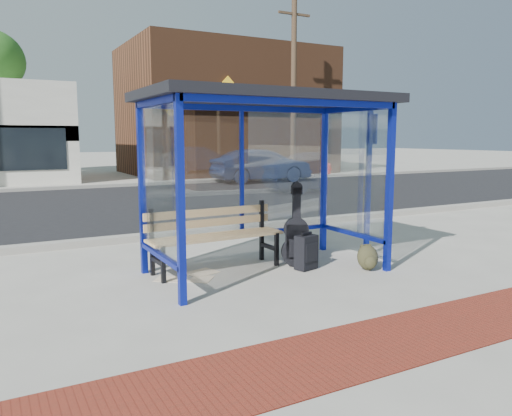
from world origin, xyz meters
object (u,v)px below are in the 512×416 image
bench (214,233)px  guitar_bag (296,238)px  suitcase (306,252)px  parked_car (261,166)px  fire_hydrant (329,169)px  backpack (368,258)px

bench → guitar_bag: guitar_bag is taller
bench → suitcase: bench is taller
parked_car → fire_hydrant: bearing=-74.5°
bench → suitcase: 1.32m
suitcase → backpack: (0.74, -0.43, -0.07)m
suitcase → backpack: suitcase is taller
fire_hydrant → parked_car: bearing=-165.1°
bench → fire_hydrant: (11.63, 12.94, -0.16)m
bench → suitcase: (1.13, -0.63, -0.27)m
parked_car → bench: bearing=148.8°
suitcase → fire_hydrant: size_ratio=0.82×
parked_car → guitar_bag: bearing=153.6°
suitcase → backpack: 0.87m
backpack → parked_car: size_ratio=0.09×
bench → guitar_bag: (1.09, -0.41, -0.10)m
backpack → parked_car: parked_car is taller
guitar_bag → fire_hydrant: guitar_bag is taller
guitar_bag → fire_hydrant: (10.53, 13.35, -0.07)m
guitar_bag → bench: bearing=-176.2°
backpack → fire_hydrant: 17.07m
guitar_bag → suitcase: 0.28m
guitar_bag → parked_car: (6.20, 12.20, 0.26)m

